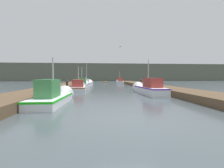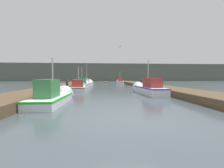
% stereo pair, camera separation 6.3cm
% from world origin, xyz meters
% --- Properties ---
extents(ground_plane, '(200.00, 200.00, 0.00)m').
position_xyz_m(ground_plane, '(0.00, 0.00, 0.00)').
color(ground_plane, '#424C51').
extents(dock_left, '(2.92, 40.00, 0.50)m').
position_xyz_m(dock_left, '(-6.16, 16.00, 0.25)').
color(dock_left, brown).
rests_on(dock_left, ground_plane).
extents(dock_right, '(2.92, 40.00, 0.50)m').
position_xyz_m(dock_right, '(6.16, 16.00, 0.25)').
color(dock_right, brown).
rests_on(dock_right, ground_plane).
extents(distant_shore_ridge, '(120.00, 16.00, 6.77)m').
position_xyz_m(distant_shore_ridge, '(0.00, 60.07, 3.38)').
color(distant_shore_ridge, '#565B4C').
rests_on(distant_shore_ridge, ground_plane).
extents(fishing_boat_0, '(1.62, 5.02, 3.20)m').
position_xyz_m(fishing_boat_0, '(-3.84, 4.16, 0.42)').
color(fishing_boat_0, silver).
rests_on(fishing_boat_0, ground_plane).
extents(fishing_boat_1, '(1.72, 5.99, 3.57)m').
position_xyz_m(fishing_boat_1, '(3.51, 8.62, 0.51)').
color(fishing_boat_1, silver).
rests_on(fishing_boat_1, ground_plane).
extents(fishing_boat_2, '(1.89, 4.91, 3.33)m').
position_xyz_m(fishing_boat_2, '(-3.53, 12.63, 0.41)').
color(fishing_boat_2, silver).
rests_on(fishing_boat_2, ground_plane).
extents(fishing_boat_3, '(1.84, 6.02, 3.68)m').
position_xyz_m(fishing_boat_3, '(-3.72, 18.16, 0.45)').
color(fishing_boat_3, silver).
rests_on(fishing_boat_3, ground_plane).
extents(fishing_boat_4, '(2.23, 5.87, 4.73)m').
position_xyz_m(fishing_boat_4, '(-3.42, 23.80, 0.35)').
color(fishing_boat_4, silver).
rests_on(fishing_boat_4, ground_plane).
extents(fishing_boat_5, '(1.70, 5.26, 3.40)m').
position_xyz_m(fishing_boat_5, '(3.55, 28.77, 0.43)').
color(fishing_boat_5, silver).
rests_on(fishing_boat_5, ground_plane).
extents(mooring_piling_0, '(0.36, 0.36, 1.29)m').
position_xyz_m(mooring_piling_0, '(4.94, 16.08, 0.65)').
color(mooring_piling_0, '#473523').
rests_on(mooring_piling_0, ground_plane).
extents(mooring_piling_1, '(0.29, 0.29, 1.27)m').
position_xyz_m(mooring_piling_1, '(-4.72, 11.93, 0.64)').
color(mooring_piling_1, '#473523').
rests_on(mooring_piling_1, ground_plane).
extents(mooring_piling_2, '(0.24, 0.24, 1.23)m').
position_xyz_m(mooring_piling_2, '(-4.76, 3.98, 0.62)').
color(mooring_piling_2, '#473523').
rests_on(mooring_piling_2, ground_plane).
extents(mooring_piling_3, '(0.36, 0.36, 1.03)m').
position_xyz_m(mooring_piling_3, '(-4.91, 30.31, 0.52)').
color(mooring_piling_3, '#473523').
rests_on(mooring_piling_3, ground_plane).
extents(channel_buoy, '(0.55, 0.55, 1.05)m').
position_xyz_m(channel_buoy, '(0.63, 35.88, 0.16)').
color(channel_buoy, '#BF6513').
rests_on(channel_buoy, ground_plane).
extents(seagull_lead, '(0.40, 0.53, 0.12)m').
position_xyz_m(seagull_lead, '(1.61, 14.51, 5.58)').
color(seagull_lead, white).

